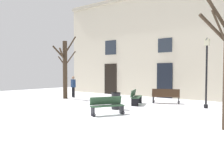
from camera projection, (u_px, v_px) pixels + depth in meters
The scene contains 9 objects.
ground_plane at pixel (94, 109), 13.06m from camera, with size 31.72×31.72×0.00m, color white.
building_facade at pixel (165, 42), 18.89m from camera, with size 19.83×0.60×8.28m.
tree_center at pixel (65, 67), 18.30m from camera, with size 1.69×1.61×4.60m.
streetlamp at pixel (207, 65), 13.40m from camera, with size 0.30×0.30×3.79m.
litter_bin at pixel (116, 101), 13.09m from camera, with size 0.50×0.50×0.88m.
bench_near_lamp at pixel (166, 96), 15.50m from camera, with size 1.75×1.12×0.91m.
bench_near_center_tree at pixel (107, 106), 11.36m from camera, with size 1.07×1.59×0.83m.
bench_back_to_back_left at pixel (136, 97), 14.99m from camera, with size 1.12×1.66×0.88m.
person_near_bench at pixel (73, 86), 19.20m from camera, with size 0.42×0.30×1.62m.
Camera 1 is at (8.97, -9.43, 1.95)m, focal length 40.21 mm.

